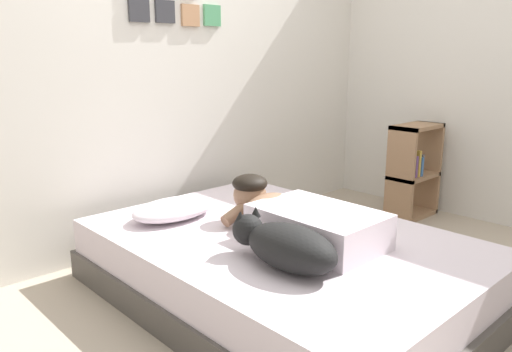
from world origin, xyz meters
TOP-DOWN VIEW (x-y plane):
  - ground_plane at (0.00, 0.00)m, footprint 11.62×11.62m
  - back_wall at (-0.00, 1.47)m, footprint 3.81×0.12m
  - side_wall_right at (1.96, 0.21)m, footprint 0.10×5.85m
  - bed at (-0.19, 0.26)m, footprint 1.44×2.07m
  - pillow at (-0.44, 0.89)m, footprint 0.52×0.32m
  - person_lying at (-0.14, 0.20)m, footprint 0.43×0.92m
  - dog at (-0.47, -0.03)m, footprint 0.26×0.57m
  - coffee_cup at (-0.09, 0.60)m, footprint 0.12×0.09m
  - cell_phone at (-0.30, 0.08)m, footprint 0.07×0.14m
  - bookshelf at (1.59, 0.52)m, footprint 0.45×0.24m

SIDE VIEW (x-z plane):
  - ground_plane at x=0.00m, z-range 0.00..0.00m
  - bed at x=-0.19m, z-range 0.00..0.35m
  - cell_phone at x=-0.30m, z-range 0.36..0.36m
  - bookshelf at x=1.59m, z-range 0.01..0.76m
  - coffee_cup at x=-0.09m, z-range 0.36..0.43m
  - pillow at x=-0.44m, z-range 0.36..0.47m
  - dog at x=-0.47m, z-range 0.35..0.57m
  - person_lying at x=-0.14m, z-range 0.33..0.60m
  - side_wall_right at x=1.96m, z-range 0.00..2.50m
  - back_wall at x=0.00m, z-range 0.00..2.50m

